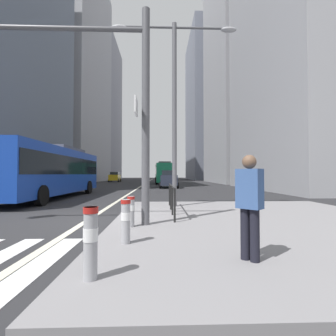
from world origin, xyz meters
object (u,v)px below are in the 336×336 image
(street_lamp_post, at_px, (174,88))
(bollard_right, at_px, (131,210))
(city_bus_red_receding, at_px, (164,172))
(car_receding_near, at_px, (169,179))
(pedestrian_waiting, at_px, (250,202))
(car_oncoming_mid, at_px, (115,177))
(city_bus_blue_oncoming, at_px, (52,169))
(bollard_front, at_px, (91,239))
(bollard_left, at_px, (126,219))
(traffic_signal_gantry, at_px, (62,79))

(street_lamp_post, bearing_deg, bollard_right, -108.88)
(city_bus_red_receding, distance_m, street_lamp_post, 28.87)
(car_receding_near, bearing_deg, bollard_right, -94.80)
(city_bus_red_receding, height_order, pedestrian_waiting, city_bus_red_receding)
(car_oncoming_mid, bearing_deg, bollard_right, -79.06)
(city_bus_blue_oncoming, height_order, bollard_front, city_bus_blue_oncoming)
(city_bus_blue_oncoming, xyz_separation_m, bollard_left, (6.16, -10.81, -1.20))
(traffic_signal_gantry, relative_size, pedestrian_waiting, 4.01)
(city_bus_red_receding, bearing_deg, bollard_left, -92.18)
(traffic_signal_gantry, xyz_separation_m, street_lamp_post, (3.31, 3.80, 1.14))
(pedestrian_waiting, bearing_deg, traffic_signal_gantry, 145.55)
(city_bus_blue_oncoming, relative_size, city_bus_red_receding, 1.03)
(bollard_front, distance_m, bollard_left, 1.67)
(city_bus_blue_oncoming, bearing_deg, car_receding_near, 55.95)
(traffic_signal_gantry, relative_size, street_lamp_post, 0.85)
(city_bus_red_receding, relative_size, car_oncoming_mid, 2.42)
(city_bus_red_receding, bearing_deg, street_lamp_post, -89.99)
(car_oncoming_mid, bearing_deg, pedestrian_waiting, -76.95)
(city_bus_red_receding, xyz_separation_m, bollard_left, (-1.31, -34.27, -1.20))
(car_oncoming_mid, xyz_separation_m, bollard_right, (8.06, -41.66, -0.40))
(city_bus_blue_oncoming, xyz_separation_m, traffic_signal_gantry, (4.16, -9.00, 2.31))
(street_lamp_post, relative_size, pedestrian_waiting, 4.73)
(bollard_right, bearing_deg, car_receding_near, 85.20)
(car_receding_near, distance_m, traffic_signal_gantry, 21.16)
(bollard_front, relative_size, bollard_right, 1.19)
(city_bus_blue_oncoming, height_order, street_lamp_post, street_lamp_post)
(city_bus_blue_oncoming, bearing_deg, bollard_front, -64.53)
(car_oncoming_mid, xyz_separation_m, bollard_left, (8.13, -43.21, -0.36))
(car_oncoming_mid, xyz_separation_m, bollard_front, (7.90, -44.86, -0.32))
(city_bus_blue_oncoming, height_order, traffic_signal_gantry, traffic_signal_gantry)
(car_oncoming_mid, xyz_separation_m, pedestrian_waiting, (10.26, -44.23, 0.10))
(city_bus_blue_oncoming, xyz_separation_m, bollard_right, (6.09, -9.26, -1.24))
(street_lamp_post, bearing_deg, traffic_signal_gantry, -131.07)
(traffic_signal_gantry, relative_size, bollard_right, 8.52)
(car_receding_near, xyz_separation_m, street_lamp_post, (-0.36, -16.79, 4.29))
(pedestrian_waiting, bearing_deg, bollard_right, 130.57)
(bollard_left, bearing_deg, city_bus_red_receding, 87.82)
(city_bus_red_receding, xyz_separation_m, bollard_right, (-1.38, -32.72, -1.24))
(bollard_front, relative_size, bollard_left, 1.09)
(street_lamp_post, height_order, bollard_front, street_lamp_post)
(bollard_left, bearing_deg, car_receding_near, 85.73)
(city_bus_blue_oncoming, distance_m, bollard_right, 11.15)
(traffic_signal_gantry, height_order, bollard_front, traffic_signal_gantry)
(traffic_signal_gantry, relative_size, bollard_left, 7.79)
(city_bus_blue_oncoming, bearing_deg, bollard_right, -56.69)
(bollard_right, bearing_deg, street_lamp_post, 71.12)
(street_lamp_post, xyz_separation_m, bollard_right, (-1.39, -4.06, -4.69))
(city_bus_blue_oncoming, distance_m, car_receding_near, 14.02)
(car_oncoming_mid, distance_m, traffic_signal_gantry, 41.97)
(street_lamp_post, relative_size, bollard_left, 9.18)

